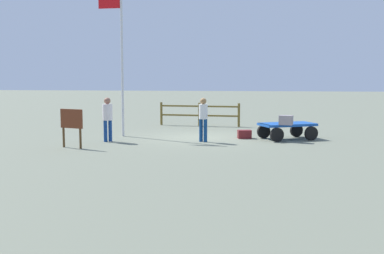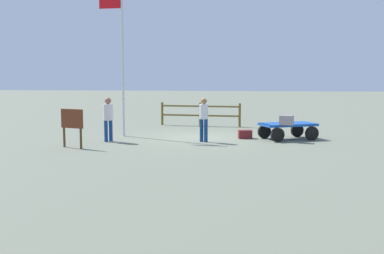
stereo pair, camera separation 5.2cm
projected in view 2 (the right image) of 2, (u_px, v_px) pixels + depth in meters
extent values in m
plane|color=slate|center=(201.00, 138.00, 19.01)|extent=(120.00, 120.00, 0.00)
cube|color=#184DAB|center=(288.00, 124.00, 18.46)|extent=(2.41, 1.90, 0.10)
cube|color=#184DAB|center=(265.00, 125.00, 18.15)|extent=(0.51, 0.96, 0.10)
cylinder|color=black|center=(277.00, 135.00, 17.74)|extent=(0.55, 0.34, 0.55)
cylinder|color=black|center=(264.00, 132.00, 18.80)|extent=(0.55, 0.34, 0.55)
cylinder|color=black|center=(312.00, 133.00, 18.19)|extent=(0.55, 0.34, 0.55)
cylinder|color=black|center=(297.00, 130.00, 19.25)|extent=(0.55, 0.34, 0.55)
cube|color=gray|center=(287.00, 120.00, 17.76)|extent=(0.57, 0.42, 0.36)
cube|color=maroon|center=(245.00, 134.00, 18.76)|extent=(0.59, 0.42, 0.34)
cylinder|color=navy|center=(206.00, 131.00, 17.71)|extent=(0.14, 0.14, 0.88)
cylinder|color=navy|center=(202.00, 130.00, 17.82)|extent=(0.14, 0.14, 0.88)
cylinder|color=silver|center=(204.00, 112.00, 17.69)|extent=(0.45, 0.45, 0.56)
sphere|color=olive|center=(204.00, 101.00, 17.64)|extent=(0.24, 0.24, 0.24)
cylinder|color=navy|center=(111.00, 131.00, 17.91)|extent=(0.14, 0.14, 0.83)
cylinder|color=navy|center=(106.00, 131.00, 17.79)|extent=(0.14, 0.14, 0.83)
cylinder|color=silver|center=(108.00, 112.00, 17.77)|extent=(0.53, 0.53, 0.62)
sphere|color=#95614D|center=(108.00, 101.00, 17.72)|extent=(0.25, 0.25, 0.25)
cylinder|color=silver|center=(123.00, 66.00, 19.19)|extent=(0.10, 0.10, 5.83)
cube|color=red|center=(110.00, 3.00, 18.98)|extent=(0.91, 0.07, 0.45)
cylinder|color=#4C3319|center=(81.00, 139.00, 16.13)|extent=(0.08, 0.08, 0.70)
cylinder|color=#4C3319|center=(64.00, 137.00, 16.46)|extent=(0.08, 0.08, 0.70)
cube|color=brown|center=(72.00, 119.00, 16.22)|extent=(0.91, 0.36, 0.67)
cylinder|color=brown|center=(240.00, 115.00, 23.04)|extent=(0.12, 0.12, 1.17)
cylinder|color=brown|center=(200.00, 114.00, 23.50)|extent=(0.12, 0.12, 1.17)
cylinder|color=brown|center=(162.00, 114.00, 23.96)|extent=(0.12, 0.12, 1.17)
cube|color=brown|center=(200.00, 106.00, 23.45)|extent=(4.01, 0.46, 0.08)
cube|color=brown|center=(200.00, 115.00, 23.50)|extent=(4.01, 0.46, 0.08)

